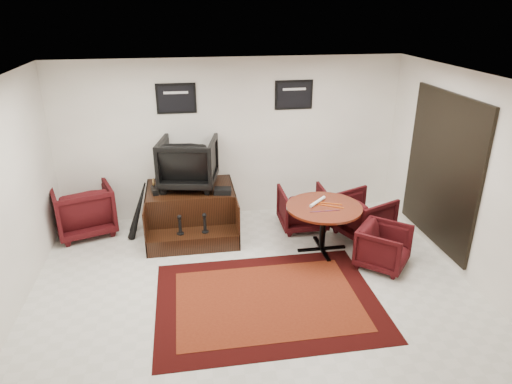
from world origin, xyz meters
The scene contains 16 objects.
ground centered at (0.00, 0.00, 0.00)m, with size 6.00×6.00×0.00m, color silver.
room_shell centered at (0.41, 0.12, 1.79)m, with size 6.02×5.02×2.81m.
area_rug centered at (0.14, -0.30, 0.01)m, with size 2.89×2.17×0.01m.
shine_podium centered at (-0.77, 1.90, 0.35)m, with size 1.46×1.50×0.75m.
shine_chair centered at (-0.77, 2.05, 1.21)m, with size 0.90×0.84×0.93m, color black.
shoes_pair centered at (-1.27, 1.83, 0.80)m, with size 0.25×0.28×0.09m.
polish_kit centered at (-0.25, 1.63, 0.80)m, with size 0.27×0.19×0.09m, color black.
umbrella_black centered at (-1.64, 1.71, 0.46)m, with size 0.34×0.13×0.92m, color black, non-canonical shape.
umbrella_hooked centered at (-1.63, 1.97, 0.46)m, with size 0.34×0.13×0.92m, color black, non-canonical shape.
armchair_side centered at (-2.55, 2.10, 0.47)m, with size 0.91×0.85×0.94m, color black.
meeting_table centered at (1.23, 0.88, 0.66)m, with size 1.16×1.16×0.76m.
table_chair_back centered at (1.12, 1.70, 0.39)m, with size 0.76×0.71×0.79m, color black.
table_chair_window centered at (2.05, 1.24, 0.40)m, with size 0.78×0.73×0.80m, color black.
table_chair_corner centered at (1.97, 0.27, 0.35)m, with size 0.68×0.64×0.70m, color black.
paper_roll centered at (1.16, 1.00, 0.78)m, with size 0.05×0.05×0.42m, color white.
table_clutter centered at (1.28, 0.86, 0.76)m, with size 0.56×0.37×0.01m.
Camera 1 is at (-0.81, -5.19, 3.64)m, focal length 32.00 mm.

